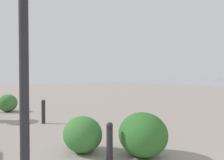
{
  "coord_description": "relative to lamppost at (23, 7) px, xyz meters",
  "views": [
    {
      "loc": [
        -0.44,
        1.55,
        1.63
      ],
      "look_at": [
        9.29,
        -5.47,
        1.3
      ],
      "focal_mm": 37.42,
      "sensor_mm": 36.0,
      "label": 1
    }
  ],
  "objects": [
    {
      "name": "bollard_near",
      "position": [
        -0.02,
        -1.54,
        -2.24
      ],
      "size": [
        0.13,
        0.13,
        0.71
      ],
      "color": "#232328",
      "rests_on": "ground"
    },
    {
      "name": "shrub_wide",
      "position": [
        7.07,
        -1.22,
        -2.24
      ],
      "size": [
        0.87,
        0.79,
        0.74
      ],
      "color": "#387533",
      "rests_on": "ground"
    },
    {
      "name": "lamppost",
      "position": [
        0.0,
        0.0,
        0.0
      ],
      "size": [
        0.98,
        0.28,
        3.91
      ],
      "color": "#232328",
      "rests_on": "ground"
    },
    {
      "name": "shrub_low",
      "position": [
        0.65,
        -1.34,
        -2.24
      ],
      "size": [
        0.88,
        0.79,
        0.74
      ],
      "color": "#387533",
      "rests_on": "ground"
    },
    {
      "name": "bollard_mid",
      "position": [
        3.86,
        -1.64,
        -2.2
      ],
      "size": [
        0.13,
        0.13,
        0.78
      ],
      "color": "#232328",
      "rests_on": "ground"
    },
    {
      "name": "shrub_round",
      "position": [
        -0.26,
        -2.18,
        -2.18
      ],
      "size": [
        1.02,
        0.92,
        0.87
      ],
      "color": "#2D6628",
      "rests_on": "ground"
    }
  ]
}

